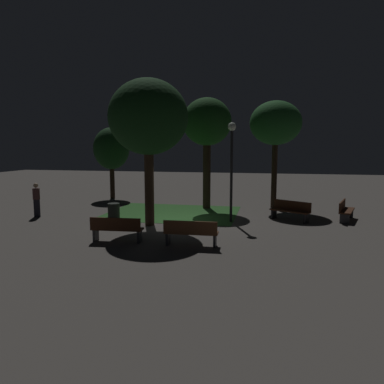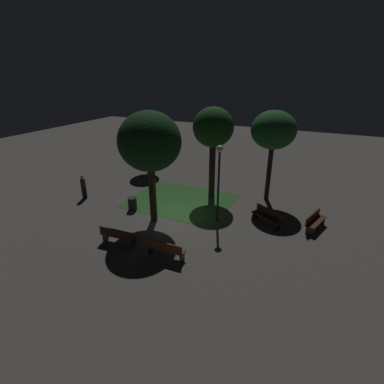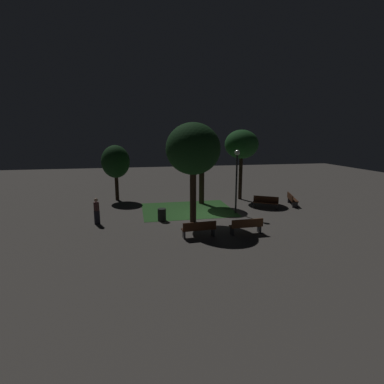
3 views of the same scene
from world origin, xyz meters
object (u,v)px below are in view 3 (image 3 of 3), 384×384
(pedestrian, at_px, (97,211))
(tree_back_left, at_px, (193,150))
(bench_front_left, at_px, (199,229))
(bench_corner, at_px, (292,199))
(trash_bin, at_px, (162,215))
(tree_back_right, at_px, (202,146))
(bench_front_right, at_px, (246,226))
(tree_lawn_side, at_px, (116,162))
(lamp_post_path_center, at_px, (237,170))
(tree_left_canopy, at_px, (242,145))
(bench_lawn_edge, at_px, (266,202))

(pedestrian, bearing_deg, tree_back_left, -6.31)
(bench_front_left, relative_size, bench_corner, 0.98)
(bench_corner, bearing_deg, trash_bin, -167.58)
(tree_back_left, height_order, pedestrian, tree_back_left)
(tree_back_right, xyz_separation_m, pedestrian, (-7.42, -4.06, -3.64))
(bench_front_right, distance_m, tree_lawn_side, 12.70)
(tree_back_left, relative_size, lamp_post_path_center, 1.40)
(bench_front_left, xyz_separation_m, pedestrian, (-5.53, 3.48, 0.37))
(bench_front_right, relative_size, tree_back_left, 0.30)
(bench_corner, height_order, tree_left_canopy, tree_left_canopy)
(lamp_post_path_center, bearing_deg, bench_corner, 15.54)
(bench_corner, xyz_separation_m, tree_back_left, (-8.28, -2.81, 3.98))
(bench_lawn_edge, bearing_deg, trash_bin, -167.86)
(tree_left_canopy, bearing_deg, bench_front_right, -108.05)
(bench_front_left, height_order, lamp_post_path_center, lamp_post_path_center)
(bench_lawn_edge, distance_m, tree_back_right, 6.33)
(tree_back_left, bearing_deg, tree_lawn_side, 124.26)
(tree_lawn_side, xyz_separation_m, tree_back_left, (4.91, -7.20, 1.32))
(tree_back_left, xyz_separation_m, lamp_post_path_center, (3.28, 1.42, -1.50))
(bench_front_left, bearing_deg, tree_back_left, 84.86)
(tree_back_left, bearing_deg, tree_left_canopy, 47.63)
(tree_back_right, distance_m, trash_bin, 6.79)
(tree_lawn_side, relative_size, tree_back_right, 0.77)
(tree_lawn_side, xyz_separation_m, tree_back_right, (6.54, -2.50, 1.35))
(bench_front_left, xyz_separation_m, tree_lawn_side, (-4.65, 10.05, 2.66))
(tree_lawn_side, distance_m, lamp_post_path_center, 10.03)
(bench_lawn_edge, bearing_deg, tree_left_canopy, 101.90)
(tree_back_left, height_order, lamp_post_path_center, tree_back_left)
(bench_corner, relative_size, tree_left_canopy, 0.33)
(tree_lawn_side, bearing_deg, bench_corner, -18.44)
(tree_left_canopy, bearing_deg, pedestrian, -155.40)
(bench_front_left, relative_size, bench_lawn_edge, 1.02)
(tree_back_right, bearing_deg, bench_front_left, -104.04)
(bench_corner, distance_m, tree_back_right, 7.99)
(bench_front_left, relative_size, lamp_post_path_center, 0.42)
(bench_front_left, xyz_separation_m, lamp_post_path_center, (3.53, 4.26, 2.48))
(tree_lawn_side, relative_size, pedestrian, 2.79)
(bench_front_left, bearing_deg, tree_lawn_side, 114.85)
(bench_front_left, distance_m, bench_corner, 10.23)
(trash_bin, bearing_deg, bench_lawn_edge, 12.14)
(tree_back_left, bearing_deg, bench_corner, 18.75)
(lamp_post_path_center, bearing_deg, tree_back_left, -156.60)
(tree_back_right, xyz_separation_m, trash_bin, (-3.51, -4.13, -4.10))
(lamp_post_path_center, height_order, trash_bin, lamp_post_path_center)
(bench_front_right, xyz_separation_m, tree_lawn_side, (-7.29, 10.05, 2.66))
(tree_lawn_side, distance_m, tree_back_right, 7.13)
(bench_lawn_edge, height_order, bench_corner, same)
(bench_front_right, distance_m, tree_back_left, 5.44)
(pedestrian, bearing_deg, trash_bin, -0.98)
(tree_back_right, bearing_deg, bench_front_right, -84.29)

